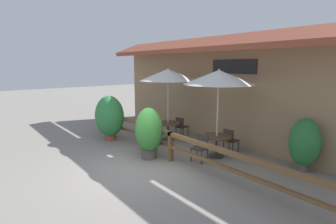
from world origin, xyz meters
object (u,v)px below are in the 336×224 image
object	(u,v)px
dining_table_middle	(217,140)
chair_near_streetside	(153,131)
chair_near_wallside	(181,126)
patio_umbrella_near	(168,75)
potted_plant_corner_fern	(149,132)
chair_middle_streetside	(200,146)
potted_plant_entrance_palm	(110,117)
potted_plant_broad_leaf	(304,143)
dining_table_near	(168,126)
chair_middle_wallside	(230,139)
patio_umbrella_middle	(219,77)

from	to	relation	value
dining_table_middle	chair_near_streetside	bearing A→B (deg)	-164.20
chair_near_wallside	patio_umbrella_near	bearing A→B (deg)	77.07
chair_near_streetside	potted_plant_corner_fern	world-z (taller)	potted_plant_corner_fern
chair_middle_streetside	potted_plant_corner_fern	bearing A→B (deg)	-151.91
patio_umbrella_near	potted_plant_corner_fern	bearing A→B (deg)	-55.04
chair_near_wallside	potted_plant_entrance_palm	size ratio (longest dim) A/B	0.47
potted_plant_entrance_palm	potted_plant_broad_leaf	xyz separation A→B (m)	(6.52, 2.91, -0.13)
patio_umbrella_near	dining_table_near	size ratio (longest dim) A/B	3.01
chair_middle_wallside	potted_plant_entrance_palm	size ratio (longest dim) A/B	0.47
potted_plant_corner_fern	chair_middle_wallside	bearing A→B (deg)	62.15
chair_middle_streetside	patio_umbrella_near	bearing A→B (deg)	150.48
potted_plant_corner_fern	potted_plant_broad_leaf	bearing A→B (deg)	38.12
dining_table_near	chair_middle_wallside	size ratio (longest dim) A/B	1.14
dining_table_middle	patio_umbrella_middle	bearing A→B (deg)	90.00
patio_umbrella_near	chair_middle_wallside	size ratio (longest dim) A/B	3.42
potted_plant_entrance_palm	dining_table_middle	bearing A→B (deg)	24.06
dining_table_near	chair_middle_streetside	xyz separation A→B (m)	(2.53, -0.69, -0.10)
chair_middle_wallside	chair_near_streetside	bearing A→B (deg)	22.93
chair_near_wallside	chair_middle_wallside	world-z (taller)	same
dining_table_middle	potted_plant_entrance_palm	bearing A→B (deg)	-155.94
chair_middle_wallside	dining_table_middle	bearing A→B (deg)	82.62
patio_umbrella_near	dining_table_middle	world-z (taller)	patio_umbrella_near
chair_middle_streetside	chair_near_wallside	bearing A→B (deg)	136.41
chair_middle_streetside	potted_plant_broad_leaf	world-z (taller)	potted_plant_broad_leaf
potted_plant_broad_leaf	chair_near_streetside	bearing A→B (deg)	-160.22
chair_near_wallside	chair_middle_streetside	xyz separation A→B (m)	(2.53, -1.42, 0.00)
potted_plant_corner_fern	potted_plant_broad_leaf	size ratio (longest dim) A/B	1.08
potted_plant_broad_leaf	patio_umbrella_near	bearing A→B (deg)	-167.85
chair_near_streetside	chair_middle_wallside	world-z (taller)	same
chair_middle_wallside	dining_table_near	bearing A→B (deg)	9.63
dining_table_middle	potted_plant_entrance_palm	xyz separation A→B (m)	(-4.15, -1.85, 0.38)
dining_table_middle	dining_table_near	bearing A→B (deg)	-179.70
chair_near_streetside	chair_near_wallside	bearing A→B (deg)	75.67
patio_umbrella_near	potted_plant_entrance_palm	xyz separation A→B (m)	(-1.55, -1.84, -1.71)
patio_umbrella_near	potted_plant_entrance_palm	bearing A→B (deg)	-130.17
chair_near_streetside	chair_near_wallside	world-z (taller)	same
potted_plant_entrance_palm	patio_umbrella_near	bearing A→B (deg)	49.83
chair_middle_streetside	potted_plant_corner_fern	world-z (taller)	potted_plant_corner_fern
dining_table_near	potted_plant_entrance_palm	bearing A→B (deg)	-130.17
chair_near_streetside	potted_plant_entrance_palm	world-z (taller)	potted_plant_entrance_palm
dining_table_near	chair_middle_streetside	size ratio (longest dim) A/B	1.14
patio_umbrella_near	potted_plant_corner_fern	world-z (taller)	patio_umbrella_near
dining_table_near	potted_plant_corner_fern	world-z (taller)	potted_plant_corner_fern
dining_table_near	patio_umbrella_middle	size ratio (longest dim) A/B	0.33
patio_umbrella_near	dining_table_near	world-z (taller)	patio_umbrella_near
patio_umbrella_near	dining_table_near	xyz separation A→B (m)	(0.00, -0.00, -2.08)
chair_near_wallside	potted_plant_corner_fern	world-z (taller)	potted_plant_corner_fern
patio_umbrella_middle	potted_plant_corner_fern	world-z (taller)	patio_umbrella_middle
chair_near_streetside	dining_table_middle	distance (m)	2.74
chair_near_wallside	chair_middle_wallside	bearing A→B (deg)	166.16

